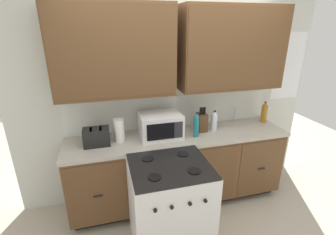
{
  "coord_description": "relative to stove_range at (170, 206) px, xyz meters",
  "views": [
    {
      "loc": [
        -0.83,
        -2.23,
        2.16
      ],
      "look_at": [
        -0.15,
        0.27,
        1.18
      ],
      "focal_mm": 26.15,
      "sensor_mm": 36.0,
      "label": 1
    }
  ],
  "objects": [
    {
      "name": "ground_plane",
      "position": [
        0.29,
        0.33,
        -0.47
      ],
      "size": [
        8.0,
        8.0,
        0.0
      ],
      "primitive_type": "plane",
      "color": "#B2A893"
    },
    {
      "name": "wall_unit",
      "position": [
        0.29,
        0.83,
        1.2
      ],
      "size": [
        3.82,
        0.4,
        2.55
      ],
      "color": "silver",
      "rests_on": "ground_plane"
    },
    {
      "name": "counter_run",
      "position": [
        0.29,
        0.63,
        0.01
      ],
      "size": [
        2.65,
        0.64,
        0.93
      ],
      "color": "black",
      "rests_on": "ground_plane"
    },
    {
      "name": "stove_range",
      "position": [
        0.0,
        0.0,
        0.0
      ],
      "size": [
        0.76,
        0.68,
        0.95
      ],
      "color": "white",
      "rests_on": "ground_plane"
    },
    {
      "name": "microwave",
      "position": [
        0.07,
        0.66,
        0.6
      ],
      "size": [
        0.48,
        0.37,
        0.28
      ],
      "color": "white",
      "rests_on": "counter_run"
    },
    {
      "name": "toaster",
      "position": [
        -0.65,
        0.63,
        0.56
      ],
      "size": [
        0.28,
        0.18,
        0.19
      ],
      "color": "black",
      "rests_on": "counter_run"
    },
    {
      "name": "knife_block",
      "position": [
        0.6,
        0.68,
        0.58
      ],
      "size": [
        0.11,
        0.14,
        0.31
      ],
      "color": "#52361E",
      "rests_on": "counter_run"
    },
    {
      "name": "sink_faucet",
      "position": [
        1.14,
        0.84,
        0.56
      ],
      "size": [
        0.02,
        0.02,
        0.2
      ],
      "primitive_type": "cylinder",
      "color": "#B2B5BA",
      "rests_on": "counter_run"
    },
    {
      "name": "paper_towel_roll",
      "position": [
        -0.41,
        0.66,
        0.59
      ],
      "size": [
        0.12,
        0.12,
        0.26
      ],
      "primitive_type": "cylinder",
      "color": "white",
      "rests_on": "counter_run"
    },
    {
      "name": "bottle_teal",
      "position": [
        0.47,
        0.54,
        0.61
      ],
      "size": [
        0.06,
        0.06,
        0.3
      ],
      "color": "#1E707A",
      "rests_on": "counter_run"
    },
    {
      "name": "bottle_clear",
      "position": [
        0.76,
        0.66,
        0.59
      ],
      "size": [
        0.08,
        0.08,
        0.26
      ],
      "color": "silver",
      "rests_on": "counter_run"
    },
    {
      "name": "bottle_amber",
      "position": [
        1.52,
        0.74,
        0.6
      ],
      "size": [
        0.08,
        0.08,
        0.28
      ],
      "color": "#9E6619",
      "rests_on": "counter_run"
    }
  ]
}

